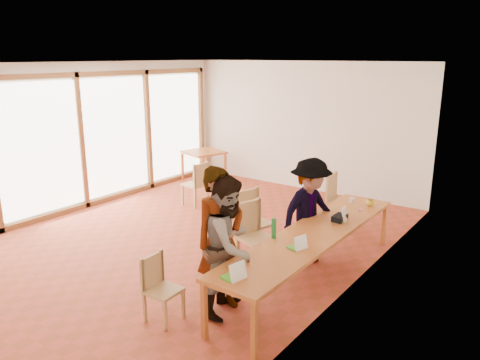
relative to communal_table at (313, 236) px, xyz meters
name	(u,v)px	position (x,y,z in m)	size (l,w,h in m)	color
ground	(191,238)	(-2.50, 0.22, -0.70)	(8.00, 8.00, 0.00)	#AF3F2A
wall_back	(303,126)	(-2.50, 4.22, 0.80)	(6.00, 0.10, 3.00)	beige
wall_right	(357,183)	(0.50, 0.22, 0.80)	(0.10, 8.00, 3.00)	beige
window_wall	(80,137)	(-5.46, 0.22, 0.80)	(0.10, 8.00, 3.00)	white
ceiling	(185,62)	(-2.50, 0.22, 2.32)	(6.00, 8.00, 0.04)	white
communal_table	(313,236)	(0.00, 0.00, 0.00)	(0.80, 4.00, 0.75)	#B86028
side_table	(204,154)	(-4.90, 3.42, -0.03)	(0.90, 0.90, 0.75)	#B86028
chair_near	(158,280)	(-1.07, -1.94, -0.20)	(0.40, 0.40, 0.44)	tan
chair_mid	(252,227)	(-0.99, -0.07, -0.08)	(0.60, 0.60, 0.54)	tan
chair_far	(251,214)	(-1.36, 0.45, -0.08)	(0.58, 0.58, 0.54)	tan
chair_empty	(336,194)	(-0.72, 2.32, -0.09)	(0.49, 0.49, 0.53)	tan
chair_spare	(198,179)	(-3.60, 1.70, -0.12)	(0.47, 0.47, 0.50)	tan
person_near	(220,240)	(-0.61, -1.31, 0.22)	(0.68, 0.44, 1.85)	gray
person_mid	(229,245)	(-0.50, -1.27, 0.17)	(0.85, 0.66, 1.75)	gray
person_far	(310,212)	(-0.36, 0.56, 0.13)	(1.07, 0.62, 1.66)	gray
laptop_near	(235,274)	(-0.05, -1.75, 0.10)	(0.24, 0.27, 0.20)	green
laptop_mid	(299,245)	(0.11, -0.61, 0.10)	(0.24, 0.25, 0.18)	green
laptop_far	(342,217)	(0.11, 0.68, 0.10)	(0.25, 0.27, 0.20)	green
yellow_mug	(371,203)	(0.20, 1.59, 0.10)	(0.14, 0.14, 0.11)	gold
green_bottle	(274,228)	(-0.33, -0.50, 0.19)	(0.07, 0.07, 0.28)	#1D7532
clear_glass	(352,200)	(-0.11, 1.58, 0.09)	(0.07, 0.07, 0.09)	silver
condiment_cup	(372,204)	(0.22, 1.61, 0.08)	(0.08, 0.08, 0.06)	white
pink_phone	(361,210)	(0.16, 1.31, 0.05)	(0.05, 0.10, 0.01)	#EB4B80
black_pouch	(340,218)	(0.09, 0.65, 0.09)	(0.16, 0.26, 0.09)	black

